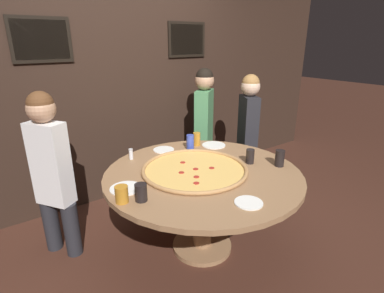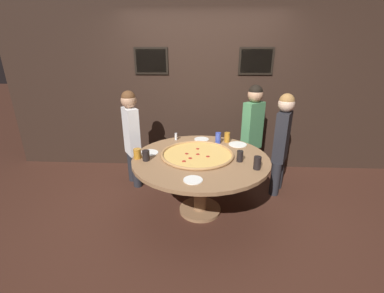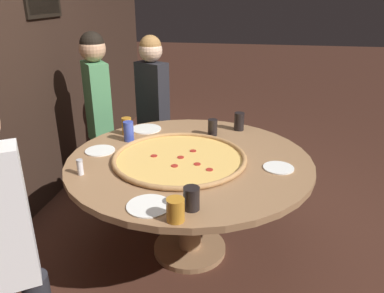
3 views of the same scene
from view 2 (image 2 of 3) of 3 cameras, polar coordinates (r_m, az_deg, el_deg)
ground_plane at (r=3.37m, az=1.80°, el=-14.01°), size 24.00×24.00×0.00m
back_wall at (r=4.20m, az=2.40°, el=12.39°), size 6.40×0.08×2.60m
dining_table at (r=3.06m, az=1.93°, el=-4.58°), size 1.60×1.60×0.74m
giant_pizza at (r=3.05m, az=1.19°, el=-1.70°), size 0.87×0.87×0.03m
drink_cup_near_left at (r=3.02m, az=-12.04°, el=-1.55°), size 0.09×0.09×0.11m
drink_cup_far_left at (r=2.92m, az=10.60°, el=-2.12°), size 0.07×0.07×0.13m
drink_cup_front_edge at (r=3.50m, az=7.78°, el=2.06°), size 0.07×0.07×0.13m
drink_cup_beside_pizza at (r=2.94m, az=-10.19°, el=-1.97°), size 0.08×0.08×0.12m
drink_cup_near_right at (r=3.44m, az=5.82°, el=1.90°), size 0.07×0.07×0.15m
drink_cup_far_right at (r=2.77m, az=14.31°, el=-3.55°), size 0.08×0.08×0.14m
white_plate_far_back at (r=2.49m, az=0.23°, el=-7.44°), size 0.19×0.19×0.01m
white_plate_beside_cup at (r=3.58m, az=2.06°, el=1.62°), size 0.20×0.20×0.01m
white_plate_left_side at (r=3.44m, az=10.11°, el=0.45°), size 0.24×0.24×0.01m
white_plate_near_front at (r=3.16m, az=-9.56°, el=-1.38°), size 0.23×0.23×0.01m
condiment_shaker at (r=3.56m, az=-3.58°, el=2.24°), size 0.04×0.04×0.10m
diner_side_right at (r=3.93m, az=13.28°, el=4.09°), size 0.37×0.33×1.46m
diner_far_right at (r=3.65m, az=19.33°, el=1.62°), size 0.27×0.37×1.40m
diner_far_left at (r=3.77m, az=-13.30°, el=2.85°), size 0.30×0.36×1.40m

